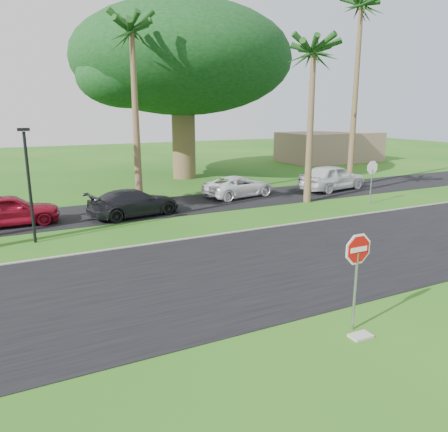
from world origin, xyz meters
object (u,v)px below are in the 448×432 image
at_px(car_dark, 134,203).
at_px(car_minivan, 239,187).
at_px(stop_sign_near, 357,262).
at_px(car_red, 9,210).
at_px(stop_sign_far, 372,173).
at_px(car_pickup, 332,178).

bearing_deg(car_dark, car_minivan, -83.73).
relative_size(stop_sign_near, car_red, 0.60).
relative_size(car_dark, car_minivan, 1.02).
bearing_deg(stop_sign_far, car_minivan, -41.58).
relative_size(car_minivan, car_pickup, 0.92).
distance_m(stop_sign_near, car_minivan, 17.19).
xyz_separation_m(stop_sign_near, car_dark, (-1.58, 14.13, -1.09)).
relative_size(car_red, car_dark, 0.93).
distance_m(stop_sign_near, car_dark, 14.26).
bearing_deg(car_pickup, stop_sign_near, 131.08).
bearing_deg(stop_sign_near, car_red, 116.27).
bearing_deg(car_red, car_dark, -96.81).
distance_m(stop_sign_near, car_pickup, 19.75).
relative_size(stop_sign_far, car_dark, 0.55).
bearing_deg(car_minivan, stop_sign_near, 149.90).
bearing_deg(stop_sign_near, stop_sign_far, 43.73).
distance_m(car_minivan, car_pickup, 6.77).
xyz_separation_m(stop_sign_near, stop_sign_far, (11.50, 11.00, 0.00)).
bearing_deg(car_red, stop_sign_far, -101.27).
distance_m(stop_sign_far, car_dark, 13.49).
bearing_deg(car_dark, stop_sign_far, -113.12).
xyz_separation_m(stop_sign_far, car_minivan, (-5.85, 5.19, -1.13)).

